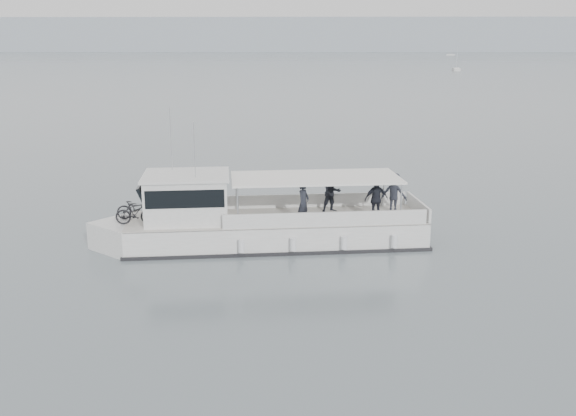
{
  "coord_description": "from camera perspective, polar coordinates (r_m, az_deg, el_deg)",
  "views": [
    {
      "loc": [
        -0.35,
        -28.2,
        8.56
      ],
      "look_at": [
        -0.9,
        -1.49,
        1.6
      ],
      "focal_mm": 40.0,
      "sensor_mm": 36.0,
      "label": 1
    }
  ],
  "objects": [
    {
      "name": "moored_fleet",
      "position": [
        221.98,
        -12.48,
        12.14
      ],
      "size": [
        390.64,
        360.14,
        9.71
      ],
      "color": "white",
      "rests_on": "ground"
    },
    {
      "name": "ground",
      "position": [
        29.48,
        1.81,
        -2.29
      ],
      "size": [
        1400.0,
        1400.0,
        0.0
      ],
      "primitive_type": "plane",
      "color": "#535E61",
      "rests_on": "ground"
    },
    {
      "name": "tour_boat",
      "position": [
        27.72,
        -3.64,
        -1.27
      ],
      "size": [
        14.6,
        5.03,
        6.07
      ],
      "rotation": [
        0.0,
        0.0,
        0.12
      ],
      "color": "white",
      "rests_on": "ground"
    },
    {
      "name": "headland",
      "position": [
        588.23,
        1.26,
        15.12
      ],
      "size": [
        1400.0,
        90.0,
        28.0
      ],
      "primitive_type": "cube",
      "color": "#939EA8",
      "rests_on": "ground"
    }
  ]
}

